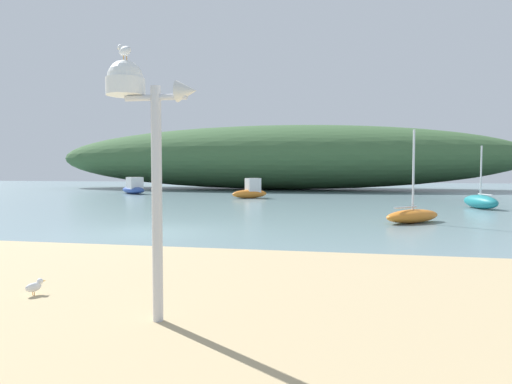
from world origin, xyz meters
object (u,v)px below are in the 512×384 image
motorboat_inner_mooring (251,191)px  sailboat_off_point (480,201)px  mast_structure (139,112)px  motorboat_outer_mooring (134,188)px  seagull_on_radar (124,50)px  seagull_by_mast (34,286)px  sailboat_far_left (413,215)px

motorboat_inner_mooring → sailboat_off_point: (13.33, -6.10, -0.13)m
mast_structure → sailboat_off_point: mast_structure is taller
motorboat_inner_mooring → motorboat_outer_mooring: 11.51m
mast_structure → motorboat_outer_mooring: (-14.96, 29.65, -2.13)m
seagull_on_radar → seagull_by_mast: 3.56m
mast_structure → seagull_by_mast: size_ratio=9.84×
motorboat_inner_mooring → seagull_by_mast: bearing=-85.0°
seagull_on_radar → motorboat_outer_mooring: 33.25m
seagull_on_radar → motorboat_outer_mooring: (-14.79, 29.64, -2.85)m
motorboat_outer_mooring → sailboat_off_point: bearing=-22.4°
motorboat_inner_mooring → seagull_by_mast: (2.18, -25.14, -0.17)m
seagull_on_radar → sailboat_off_point: size_ratio=0.08×
sailboat_off_point → motorboat_outer_mooring: sailboat_off_point is taller
motorboat_inner_mooring → motorboat_outer_mooring: size_ratio=0.74×
sailboat_off_point → mast_structure: bearing=-115.1°
seagull_on_radar → motorboat_inner_mooring: bearing=98.7°
sailboat_far_left → seagull_by_mast: (-6.80, -11.86, 0.05)m
sailboat_far_left → sailboat_off_point: sailboat_far_left is taller
seagull_on_radar → sailboat_far_left: (5.04, 12.52, -3.06)m
motorboat_inner_mooring → seagull_by_mast: motorboat_inner_mooring is taller
motorboat_inner_mooring → seagull_by_mast: 25.23m
sailboat_far_left → sailboat_off_point: size_ratio=1.08×
sailboat_far_left → sailboat_off_point: 8.39m
motorboat_outer_mooring → seagull_by_mast: (13.02, -28.98, -0.17)m
sailboat_far_left → motorboat_outer_mooring: (-19.83, 17.12, 0.22)m
sailboat_far_left → motorboat_outer_mooring: sailboat_far_left is taller
mast_structure → sailboat_far_left: bearing=68.8°
motorboat_inner_mooring → seagull_by_mast: size_ratio=8.47×
sailboat_off_point → motorboat_outer_mooring: 26.14m
motorboat_outer_mooring → seagull_by_mast: size_ratio=11.52×
motorboat_inner_mooring → sailboat_off_point: bearing=-24.6°
sailboat_off_point → motorboat_outer_mooring: size_ratio=0.91×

